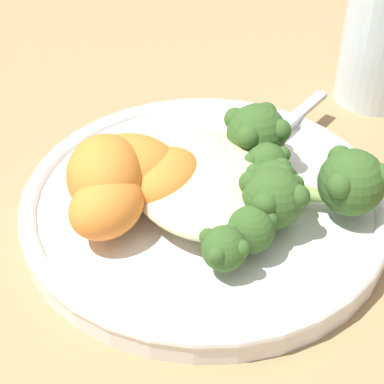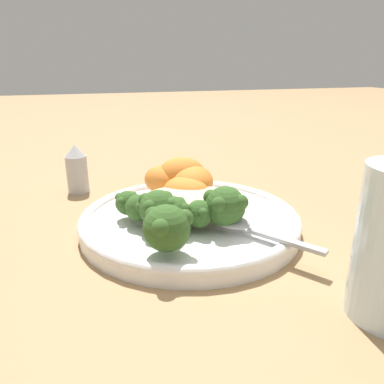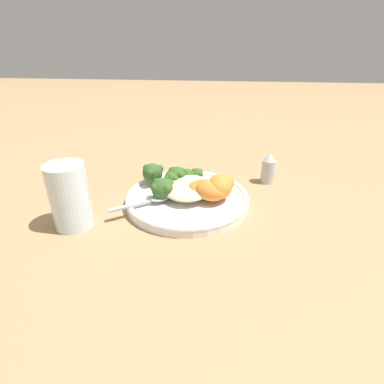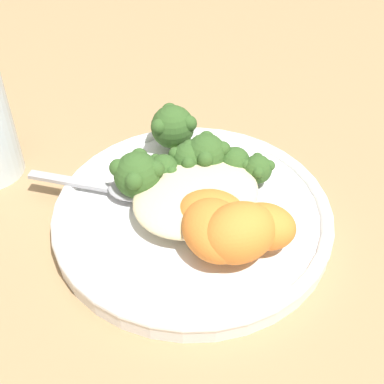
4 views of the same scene
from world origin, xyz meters
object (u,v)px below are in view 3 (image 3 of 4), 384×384
(spoon, at_px, (154,199))
(water_glass, at_px, (69,196))
(broccoli_stalk_4, at_px, (155,175))
(plate, at_px, (188,198))
(quinoa_mound, at_px, (189,187))
(broccoli_stalk_0, at_px, (194,180))
(sweet_potato_chunk_1, at_px, (222,184))
(broccoli_stalk_6, at_px, (165,189))
(broccoli_stalk_2, at_px, (178,178))
(broccoli_stalk_3, at_px, (175,182))
(broccoli_stalk_5, at_px, (171,187))
(salt_shaker, at_px, (268,168))
(broccoli_stalk_1, at_px, (187,181))
(sweet_potato_chunk_2, at_px, (220,187))
(sweet_potato_chunk_3, at_px, (211,190))
(sweet_potato_chunk_0, at_px, (201,188))

(spoon, bearing_deg, water_glass, -7.90)
(broccoli_stalk_4, height_order, water_glass, water_glass)
(plate, bearing_deg, quinoa_mound, -32.49)
(broccoli_stalk_0, relative_size, sweet_potato_chunk_1, 2.14)
(broccoli_stalk_6, bearing_deg, broccoli_stalk_2, -117.17)
(broccoli_stalk_4, xyz_separation_m, broccoli_stalk_6, (-0.06, -0.03, -0.00))
(broccoli_stalk_3, height_order, broccoli_stalk_4, broccoli_stalk_4)
(broccoli_stalk_2, bearing_deg, sweet_potato_chunk_1, -131.39)
(plate, bearing_deg, broccoli_stalk_4, 61.24)
(plate, relative_size, water_glass, 2.12)
(broccoli_stalk_5, distance_m, salt_shaker, 0.24)
(quinoa_mound, xyz_separation_m, sweet_potato_chunk_1, (0.01, -0.07, 0.01))
(quinoa_mound, height_order, broccoli_stalk_1, broccoli_stalk_1)
(sweet_potato_chunk_2, distance_m, salt_shaker, 0.17)
(broccoli_stalk_3, xyz_separation_m, sweet_potato_chunk_1, (-0.01, -0.10, 0.00))
(plate, height_order, sweet_potato_chunk_3, sweet_potato_chunk_3)
(broccoli_stalk_0, xyz_separation_m, sweet_potato_chunk_0, (-0.05, -0.02, 0.00))
(sweet_potato_chunk_0, xyz_separation_m, sweet_potato_chunk_1, (0.02, -0.04, 0.00))
(sweet_potato_chunk_2, xyz_separation_m, spoon, (-0.03, 0.13, -0.02))
(broccoli_stalk_4, distance_m, water_glass, 0.19)
(broccoli_stalk_6, bearing_deg, quinoa_mound, -160.55)
(quinoa_mound, bearing_deg, broccoli_stalk_3, 63.28)
(broccoli_stalk_2, xyz_separation_m, salt_shaker, (0.09, -0.20, -0.00))
(broccoli_stalk_0, xyz_separation_m, broccoli_stalk_4, (-0.00, 0.08, 0.01))
(sweet_potato_chunk_2, bearing_deg, quinoa_mound, 77.81)
(broccoli_stalk_1, bearing_deg, spoon, 134.83)
(plate, distance_m, broccoli_stalk_3, 0.05)
(spoon, height_order, water_glass, water_glass)
(broccoli_stalk_1, distance_m, broccoli_stalk_2, 0.02)
(quinoa_mound, distance_m, sweet_potato_chunk_0, 0.03)
(plate, xyz_separation_m, water_glass, (-0.10, 0.19, 0.05))
(broccoli_stalk_5, bearing_deg, broccoli_stalk_2, -83.87)
(broccoli_stalk_1, xyz_separation_m, sweet_potato_chunk_3, (-0.06, -0.05, 0.01))
(broccoli_stalk_2, height_order, water_glass, water_glass)
(broccoli_stalk_1, height_order, broccoli_stalk_5, same)
(broccoli_stalk_6, xyz_separation_m, salt_shaker, (0.14, -0.21, -0.01))
(quinoa_mound, height_order, broccoli_stalk_2, broccoli_stalk_2)
(sweet_potato_chunk_1, bearing_deg, broccoli_stalk_5, 98.87)
(broccoli_stalk_6, bearing_deg, broccoli_stalk_5, -119.73)
(broccoli_stalk_4, distance_m, sweet_potato_chunk_3, 0.14)
(spoon, bearing_deg, broccoli_stalk_1, -161.27)
(sweet_potato_chunk_0, height_order, water_glass, water_glass)
(quinoa_mound, relative_size, broccoli_stalk_5, 1.52)
(broccoli_stalk_4, relative_size, spoon, 1.04)
(spoon, bearing_deg, plate, 177.07)
(sweet_potato_chunk_1, bearing_deg, broccoli_stalk_1, 73.82)
(broccoli_stalk_4, xyz_separation_m, broccoli_stalk_5, (-0.04, -0.04, -0.01))
(broccoli_stalk_3, relative_size, sweet_potato_chunk_1, 1.45)
(plate, distance_m, broccoli_stalk_0, 0.05)
(sweet_potato_chunk_1, bearing_deg, broccoli_stalk_4, 79.79)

